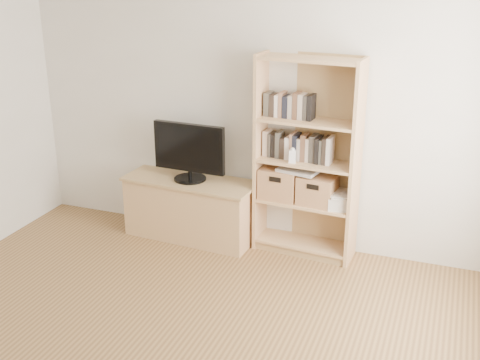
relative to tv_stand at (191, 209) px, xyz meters
The scene contains 11 objects.
back_wall 1.19m from the tv_stand, 21.70° to the left, with size 4.50×0.02×2.60m, color silver.
tv_stand is the anchor object (origin of this frame).
bookshelf 1.26m from the tv_stand, ahead, with size 0.90×0.32×1.79m, color tan.
television 0.58m from the tv_stand, ahead, with size 0.70×0.05×0.55m, color black.
books_row_mid 1.31m from the tv_stand, ahead, with size 0.81×0.16×0.22m, color #BBA695.
books_row_upper 1.40m from the tv_stand, ahead, with size 0.42×0.15×0.22m, color #BBA695.
baby_monitor 1.19m from the tv_stand, ahead, with size 0.06×0.04×0.11m, color white.
basket_left 0.93m from the tv_stand, ahead, with size 0.34×0.28×0.28m, color #A97A4C.
basket_right 1.25m from the tv_stand, ahead, with size 0.32×0.26×0.26m, color #A97A4C.
laptop 1.15m from the tv_stand, ahead, with size 0.35×0.24×0.03m, color silver.
magazine_stack 1.43m from the tv_stand, ahead, with size 0.17×0.24×0.11m, color beige.
Camera 1 is at (1.70, -2.51, 2.56)m, focal length 45.00 mm.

